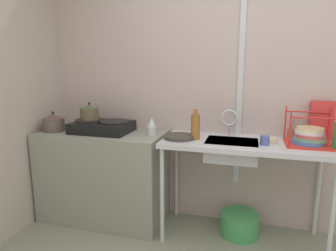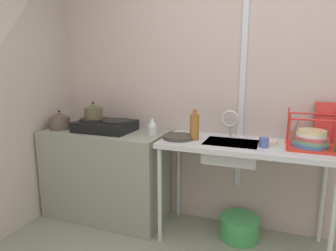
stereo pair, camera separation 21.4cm
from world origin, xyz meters
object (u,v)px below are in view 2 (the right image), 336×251
cup_by_rack (264,142)px  small_bowl_on_drainboard (269,143)px  sink_basin (231,152)px  bottle_by_sink (194,127)px  pot_on_left_burner (93,111)px  bucket_on_floor (239,227)px  cereal_box (326,123)px  dish_rack (311,140)px  percolator (152,126)px  utensil_jar (295,135)px  stove (105,125)px  faucet (230,120)px  frying_pan (179,137)px  pot_beside_stove (60,121)px

cup_by_rack → small_bowl_on_drainboard: (0.04, 0.09, -0.02)m
sink_basin → bottle_by_sink: size_ratio=1.64×
pot_on_left_burner → small_bowl_on_drainboard: size_ratio=1.44×
bucket_on_floor → sink_basin: bearing=-150.1°
pot_on_left_burner → cereal_box: cereal_box is taller
dish_rack → percolator: bearing=-179.6°
utensil_jar → bucket_on_floor: (-0.39, -0.19, -0.83)m
stove → bucket_on_floor: bearing=2.1°
pot_on_left_burner → utensil_jar: 1.86m
faucet → frying_pan: size_ratio=0.92×
stove → small_bowl_on_drainboard: (1.51, 0.02, -0.04)m
cup_by_rack → frying_pan: bearing=178.1°
utensil_jar → pot_beside_stove: bearing=-171.6°
percolator → faucet: (0.68, 0.11, 0.08)m
pot_beside_stove → sink_basin: (1.69, 0.08, -0.17)m
sink_basin → utensil_jar: utensil_jar is taller
dish_rack → small_bowl_on_drainboard: 0.30m
faucet → cup_by_rack: bearing=-34.3°
cup_by_rack → bottle_by_sink: bottle_by_sink is taller
pot_beside_stove → small_bowl_on_drainboard: 1.99m
dish_rack → utensil_jar: (-0.11, 0.21, -0.02)m
stove → frying_pan: (0.77, -0.05, -0.04)m
percolator → cup_by_rack: bearing=-5.3°
frying_pan → dish_rack: dish_rack is taller
faucet → dish_rack: bearing=-9.2°
pot_beside_stove → stove: bearing=10.3°
small_bowl_on_drainboard → bottle_by_sink: bearing=-175.1°
pot_on_left_burner → cereal_box: 2.07m
percolator → frying_pan: percolator is taller
cup_by_rack → percolator: bearing=174.7°
sink_basin → bucket_on_floor: (0.10, 0.06, -0.70)m
sink_basin → cup_by_rack: (0.26, -0.07, 0.12)m
percolator → cereal_box: cereal_box is taller
percolator → bottle_by_sink: (0.41, -0.05, 0.04)m
faucet → small_bowl_on_drainboard: faucet is taller
dish_rack → cereal_box: (0.12, 0.21, 0.10)m
pot_on_left_burner → faucet: size_ratio=0.72×
faucet → bottle_by_sink: (-0.27, -0.16, -0.05)m
frying_pan → cereal_box: bearing=13.7°
cereal_box → bucket_on_floor: (-0.62, -0.18, -0.95)m
faucet → bottle_by_sink: bottle_by_sink is taller
bucket_on_floor → bottle_by_sink: bearing=-168.5°
sink_basin → frying_pan: 0.46m
pot_beside_stove → bottle_by_sink: bottle_by_sink is taller
pot_beside_stove → percolator: bearing=6.0°
sink_basin → bucket_on_floor: size_ratio=1.26×
bottle_by_sink → percolator: bearing=173.0°
bottle_by_sink → frying_pan: bearing=-173.1°
pot_on_left_burner → bottle_by_sink: bearing=-1.9°
small_bowl_on_drainboard → utensil_jar: (0.19, 0.22, 0.03)m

